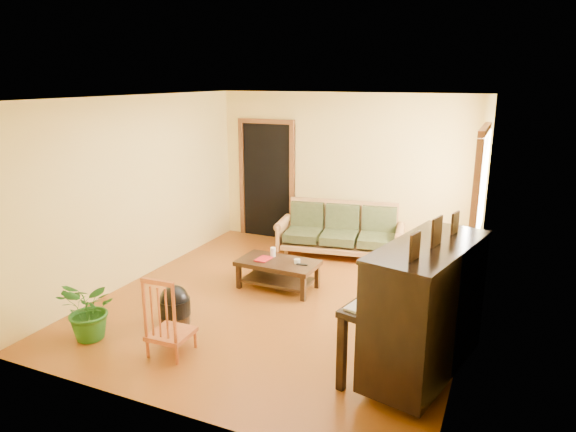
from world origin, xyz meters
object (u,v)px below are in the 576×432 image
at_px(armchair, 427,273).
at_px(potted_plant, 90,310).
at_px(piano, 425,312).
at_px(red_chair, 170,314).
at_px(sofa, 340,231).
at_px(ceramic_crock, 465,258).
at_px(footstool, 175,309).
at_px(coffee_table, 278,274).

relative_size(armchair, potted_plant, 1.20).
bearing_deg(piano, potted_plant, -154.89).
bearing_deg(red_chair, armchair, 43.38).
bearing_deg(sofa, piano, -67.85).
bearing_deg(potted_plant, armchair, 36.94).
distance_m(piano, ceramic_crock, 3.41).
height_order(piano, red_chair, piano).
xyz_separation_m(footstool, potted_plant, (-0.61, -0.69, 0.18)).
relative_size(armchair, footstool, 2.30).
height_order(coffee_table, potted_plant, potted_plant).
relative_size(sofa, potted_plant, 2.81).
height_order(coffee_table, red_chair, red_chair).
bearing_deg(sofa, potted_plant, -122.62).
height_order(armchair, red_chair, red_chair).
distance_m(armchair, potted_plant, 4.06).
bearing_deg(potted_plant, red_chair, 6.69).
xyz_separation_m(red_chair, ceramic_crock, (2.59, 3.98, -0.32)).
relative_size(red_chair, potted_plant, 1.25).
xyz_separation_m(piano, potted_plant, (-3.48, -0.73, -0.32)).
bearing_deg(red_chair, sofa, 77.49).
height_order(sofa, ceramic_crock, sofa).
height_order(coffee_table, piano, piano).
bearing_deg(ceramic_crock, piano, -91.60).
xyz_separation_m(sofa, red_chair, (-0.65, -3.65, 0.02)).
bearing_deg(footstool, red_chair, -56.97).
height_order(footstool, red_chair, red_chair).
relative_size(ceramic_crock, potted_plant, 0.35).
relative_size(sofa, ceramic_crock, 8.09).
xyz_separation_m(coffee_table, armchair, (1.96, 0.30, 0.23)).
bearing_deg(piano, red_chair, -152.88).
bearing_deg(ceramic_crock, potted_plant, -131.10).
relative_size(coffee_table, red_chair, 1.23).
height_order(piano, potted_plant, piano).
bearing_deg(sofa, red_chair, -109.23).
distance_m(coffee_table, ceramic_crock, 3.01).
xyz_separation_m(footstool, ceramic_crock, (2.96, 3.41, -0.05)).
distance_m(sofa, piano, 3.56).
xyz_separation_m(coffee_table, potted_plant, (-1.28, -2.14, 0.16)).
distance_m(piano, footstool, 2.91).
distance_m(coffee_table, footstool, 1.60).
height_order(armchair, piano, piano).
xyz_separation_m(coffee_table, ceramic_crock, (2.29, 1.95, -0.08)).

